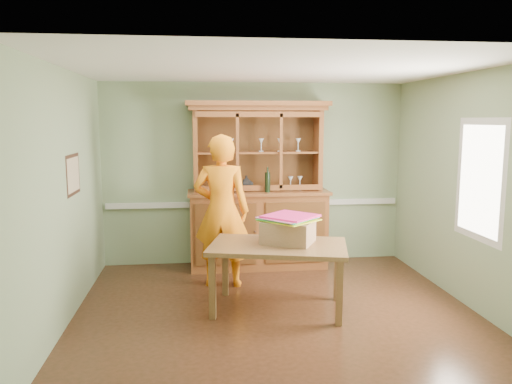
{
  "coord_description": "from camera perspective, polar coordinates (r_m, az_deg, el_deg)",
  "views": [
    {
      "loc": [
        -0.86,
        -5.42,
        2.15
      ],
      "look_at": [
        -0.17,
        0.4,
        1.3
      ],
      "focal_mm": 35.0,
      "sensor_mm": 36.0,
      "label": 1
    }
  ],
  "objects": [
    {
      "name": "dining_table",
      "position": [
        5.69,
        2.53,
        -6.88
      ],
      "size": [
        1.7,
        1.25,
        0.76
      ],
      "rotation": [
        0.0,
        0.0,
        -0.24
      ],
      "color": "brown",
      "rests_on": "floor"
    },
    {
      "name": "window_panel",
      "position": [
        6.02,
        24.17,
        1.27
      ],
      "size": [
        0.03,
        0.96,
        1.36
      ],
      "color": "silver",
      "rests_on": "wall_right"
    },
    {
      "name": "cardboard_box",
      "position": [
        5.72,
        3.68,
        -4.56
      ],
      "size": [
        0.69,
        0.64,
        0.26
      ],
      "primitive_type": "cube",
      "rotation": [
        0.0,
        0.0,
        -0.48
      ],
      "color": "#9F7252",
      "rests_on": "dining_table"
    },
    {
      "name": "ceiling",
      "position": [
        5.52,
        2.29,
        13.91
      ],
      "size": [
        4.5,
        4.5,
        0.0
      ],
      "primitive_type": "plane",
      "rotation": [
        3.14,
        0.0,
        0.0
      ],
      "color": "white",
      "rests_on": "wall_back"
    },
    {
      "name": "person",
      "position": [
        6.46,
        -3.96,
        -2.17
      ],
      "size": [
        0.79,
        0.59,
        1.98
      ],
      "primitive_type": "imported",
      "rotation": [
        0.0,
        0.0,
        2.97
      ],
      "color": "orange",
      "rests_on": "floor"
    },
    {
      "name": "wall_left",
      "position": [
        5.66,
        -20.92,
        -0.48
      ],
      "size": [
        0.0,
        4.0,
        4.0
      ],
      "primitive_type": "plane",
      "rotation": [
        1.57,
        0.0,
        1.57
      ],
      "color": "gray",
      "rests_on": "floor"
    },
    {
      "name": "wall_back",
      "position": [
        7.52,
        -0.16,
        2.1
      ],
      "size": [
        4.5,
        0.0,
        4.5
      ],
      "primitive_type": "plane",
      "rotation": [
        1.57,
        0.0,
        0.0
      ],
      "color": "gray",
      "rests_on": "floor"
    },
    {
      "name": "wall_right",
      "position": [
        6.3,
        22.86,
        0.26
      ],
      "size": [
        0.0,
        4.0,
        4.0
      ],
      "primitive_type": "plane",
      "rotation": [
        1.57,
        0.0,
        -1.57
      ],
      "color": "gray",
      "rests_on": "floor"
    },
    {
      "name": "framed_map",
      "position": [
        5.92,
        -20.12,
        1.88
      ],
      "size": [
        0.03,
        0.6,
        0.46
      ],
      "color": "#372016",
      "rests_on": "wall_left"
    },
    {
      "name": "china_hutch",
      "position": [
        7.32,
        0.22,
        -2.06
      ],
      "size": [
        2.06,
        0.68,
        2.42
      ],
      "color": "brown",
      "rests_on": "floor"
    },
    {
      "name": "kite_stack",
      "position": [
        5.69,
        3.77,
        -2.98
      ],
      "size": [
        0.73,
        0.73,
        0.06
      ],
      "rotation": [
        0.0,
        0.0,
        0.79
      ],
      "color": "gold",
      "rests_on": "cardboard_box"
    },
    {
      "name": "wall_front",
      "position": [
        3.62,
        7.14,
        -4.66
      ],
      "size": [
        4.5,
        0.0,
        4.5
      ],
      "primitive_type": "plane",
      "rotation": [
        -1.57,
        0.0,
        0.0
      ],
      "color": "gray",
      "rests_on": "floor"
    },
    {
      "name": "chair_rail",
      "position": [
        7.55,
        -0.13,
        -1.32
      ],
      "size": [
        4.41,
        0.05,
        0.08
      ],
      "primitive_type": "cube",
      "color": "silver",
      "rests_on": "wall_back"
    },
    {
      "name": "floor",
      "position": [
        5.9,
        2.14,
        -13.18
      ],
      "size": [
        4.5,
        4.5,
        0.0
      ],
      "primitive_type": "plane",
      "color": "#4C2818",
      "rests_on": "ground"
    }
  ]
}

